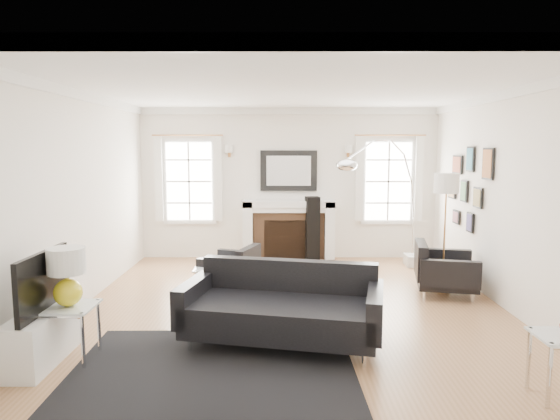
{
  "coord_description": "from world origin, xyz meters",
  "views": [
    {
      "loc": [
        -0.13,
        -6.31,
        2.06
      ],
      "look_at": [
        -0.15,
        0.3,
        1.24
      ],
      "focal_mm": 32.0,
      "sensor_mm": 36.0,
      "label": 1
    }
  ],
  "objects_px": {
    "armchair_right": "(442,271)",
    "coffee_table": "(227,266)",
    "arc_floor_lamp": "(383,199)",
    "sofa": "(283,308)",
    "gourd_lamp": "(67,273)",
    "armchair_left": "(233,269)",
    "fireplace": "(289,231)"
  },
  "relations": [
    {
      "from": "armchair_right",
      "to": "coffee_table",
      "type": "distance_m",
      "value": 3.07
    },
    {
      "from": "coffee_table",
      "to": "arc_floor_lamp",
      "type": "height_order",
      "value": "arc_floor_lamp"
    },
    {
      "from": "sofa",
      "to": "coffee_table",
      "type": "xyz_separation_m",
      "value": [
        -0.8,
        1.96,
        -0.01
      ]
    },
    {
      "from": "sofa",
      "to": "coffee_table",
      "type": "bearing_deg",
      "value": 112.25
    },
    {
      "from": "armchair_right",
      "to": "coffee_table",
      "type": "xyz_separation_m",
      "value": [
        -3.06,
        0.19,
        0.02
      ]
    },
    {
      "from": "armchair_right",
      "to": "gourd_lamp",
      "type": "bearing_deg",
      "value": -152.86
    },
    {
      "from": "armchair_left",
      "to": "coffee_table",
      "type": "bearing_deg",
      "value": -132.01
    },
    {
      "from": "fireplace",
      "to": "arc_floor_lamp",
      "type": "xyz_separation_m",
      "value": [
        1.51,
        -1.02,
        0.7
      ]
    },
    {
      "from": "fireplace",
      "to": "arc_floor_lamp",
      "type": "distance_m",
      "value": 1.95
    },
    {
      "from": "sofa",
      "to": "armchair_right",
      "type": "distance_m",
      "value": 2.87
    },
    {
      "from": "armchair_left",
      "to": "armchair_right",
      "type": "relative_size",
      "value": 0.93
    },
    {
      "from": "coffee_table",
      "to": "gourd_lamp",
      "type": "height_order",
      "value": "gourd_lamp"
    },
    {
      "from": "fireplace",
      "to": "gourd_lamp",
      "type": "distance_m",
      "value": 4.95
    },
    {
      "from": "fireplace",
      "to": "sofa",
      "type": "relative_size",
      "value": 0.76
    },
    {
      "from": "fireplace",
      "to": "armchair_left",
      "type": "height_order",
      "value": "fireplace"
    },
    {
      "from": "coffee_table",
      "to": "arc_floor_lamp",
      "type": "bearing_deg",
      "value": 21.93
    },
    {
      "from": "fireplace",
      "to": "armchair_right",
      "type": "distance_m",
      "value": 3.07
    },
    {
      "from": "fireplace",
      "to": "armchair_left",
      "type": "xyz_separation_m",
      "value": [
        -0.85,
        -1.92,
        -0.25
      ]
    },
    {
      "from": "armchair_left",
      "to": "gourd_lamp",
      "type": "height_order",
      "value": "gourd_lamp"
    },
    {
      "from": "sofa",
      "to": "gourd_lamp",
      "type": "height_order",
      "value": "gourd_lamp"
    },
    {
      "from": "fireplace",
      "to": "gourd_lamp",
      "type": "relative_size",
      "value": 2.96
    },
    {
      "from": "armchair_left",
      "to": "arc_floor_lamp",
      "type": "height_order",
      "value": "arc_floor_lamp"
    },
    {
      "from": "fireplace",
      "to": "coffee_table",
      "type": "xyz_separation_m",
      "value": [
        -0.92,
        -2.0,
        -0.18
      ]
    },
    {
      "from": "sofa",
      "to": "armchair_left",
      "type": "relative_size",
      "value": 2.31
    },
    {
      "from": "fireplace",
      "to": "sofa",
      "type": "bearing_deg",
      "value": -91.7
    },
    {
      "from": "arc_floor_lamp",
      "to": "gourd_lamp",
      "type": "bearing_deg",
      "value": -137.55
    },
    {
      "from": "coffee_table",
      "to": "arc_floor_lamp",
      "type": "xyz_separation_m",
      "value": [
        2.43,
        0.98,
        0.88
      ]
    },
    {
      "from": "armchair_left",
      "to": "sofa",
      "type": "bearing_deg",
      "value": -70.25
    },
    {
      "from": "sofa",
      "to": "armchair_left",
      "type": "distance_m",
      "value": 2.17
    },
    {
      "from": "gourd_lamp",
      "to": "arc_floor_lamp",
      "type": "bearing_deg",
      "value": 42.45
    },
    {
      "from": "coffee_table",
      "to": "gourd_lamp",
      "type": "bearing_deg",
      "value": -117.91
    },
    {
      "from": "sofa",
      "to": "coffee_table",
      "type": "distance_m",
      "value": 2.12
    }
  ]
}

